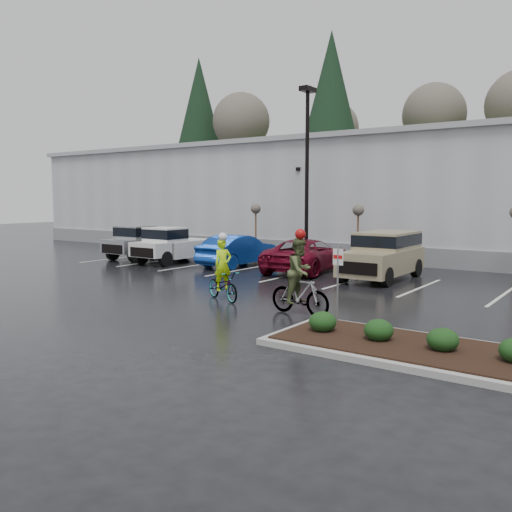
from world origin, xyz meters
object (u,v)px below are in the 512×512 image
Objects in this scene: cyclist_olive at (300,284)px; cyclist_hivis at (223,279)px; pickup_white at (177,244)px; car_blue at (238,250)px; pickup_silver at (147,242)px; fire_lane_sign at (338,277)px; suv_tan at (382,256)px; sapling_mid at (358,213)px; lamppost at (307,156)px; sapling_west at (256,212)px; car_red at (307,255)px.

cyclist_hivis is at bearing 86.29° from cyclist_olive.
car_blue is (3.76, 0.61, -0.16)m from pickup_white.
pickup_silver is 1.99× the size of cyclist_olive.
suv_tan is (-2.44, 9.07, -0.38)m from fire_lane_sign.
sapling_mid is 1.36× the size of cyclist_hivis.
sapling_mid is at bearing 112.49° from fire_lane_sign.
pickup_silver is (-11.51, -3.92, -1.75)m from sapling_mid.
car_blue is at bearing -133.80° from lamppost.
pickup_white is at bearing -177.42° from suv_tan.
lamppost is 4.00m from sapling_mid.
pickup_silver is 2.73m from pickup_white.
sapling_mid is at bearing 23.73° from cyclist_hivis.
pickup_silver is (-5.01, -3.92, -1.75)m from sapling_west.
car_blue is 12.02m from cyclist_olive.
sapling_west is at bearing 61.63° from pickup_white.
pickup_white is at bearing 148.80° from fire_lane_sign.
car_red is (5.46, -3.47, -1.94)m from sapling_west.
lamppost is 1.81× the size of suv_tan.
cyclist_hivis is at bearing -88.71° from sapling_mid.
fire_lane_sign reaches higher than pickup_white.
sapling_mid is 1.45× the size of fire_lane_sign.
sapling_west reaches higher than cyclist_hivis.
pickup_silver is 6.47m from car_blue.
pickup_white is at bearing 9.64° from car_blue.
sapling_west is 5.15m from pickup_white.
sapling_mid is at bearing 25.83° from pickup_white.
lamppost is 5.67m from car_red.
car_blue is 7.90m from suv_tan.
fire_lane_sign is at bearing 138.93° from car_blue.
sapling_mid is (6.50, 0.00, 0.00)m from sapling_west.
cyclist_olive is (0.76, -8.24, -0.09)m from suv_tan.
cyclist_olive is (3.37, -0.48, 0.21)m from cyclist_hivis.
car_red is 8.14m from cyclist_hivis.
pickup_silver is (-16.81, 8.88, -0.43)m from fire_lane_sign.
pickup_silver is at bearing -3.94° from car_red.
pickup_white is 11.67m from suv_tan.
cyclist_olive is at bearing 136.58° from car_blue.
car_blue is at bearing -68.22° from sapling_west.
fire_lane_sign is at bearing -56.54° from lamppost.
fire_lane_sign is at bearing -47.33° from sapling_west.
sapling_west reaches higher than car_red.
sapling_west is at bearing -67.79° from car_blue.
pickup_white is (-6.30, -3.26, -4.71)m from lamppost.
cyclist_hivis is at bearing -59.56° from sapling_west.
sapling_mid is 13.92m from fire_lane_sign.
sapling_west is 0.62× the size of pickup_silver.
suv_tan is at bearing 169.71° from car_red.
cyclist_hivis reaches higher than car_blue.
pickup_white is at bearing -152.65° from lamppost.
lamppost is at bearing 37.16° from cyclist_hivis.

